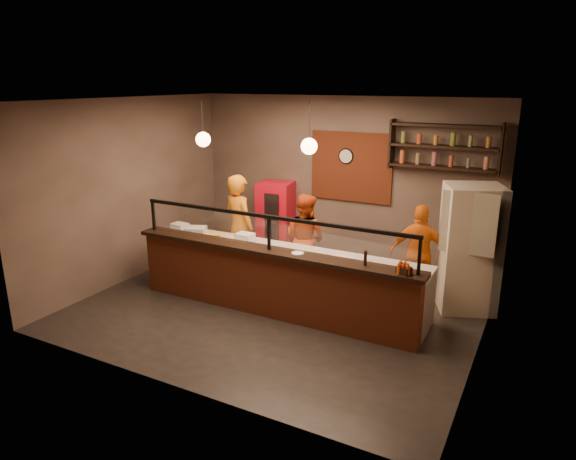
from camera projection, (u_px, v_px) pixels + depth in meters
The scene contains 29 objects.
floor at pixel (279, 307), 8.17m from camera, with size 6.00×6.00×0.00m, color black.
ceiling at pixel (278, 100), 7.27m from camera, with size 6.00×6.00×0.00m, color #3A302C.
wall_back at pixel (341, 182), 9.84m from camera, with size 6.00×6.00×0.00m, color #6F5C51.
wall_left at pixel (130, 190), 9.06m from camera, with size 5.00×5.00×0.00m, color #6F5C51.
wall_right at pixel (490, 237), 6.38m from camera, with size 5.00×5.00×0.00m, color #6F5C51.
wall_front at pixel (169, 259), 5.60m from camera, with size 6.00×6.00×0.00m, color #6F5C51.
brick_patch at pixel (351, 167), 9.64m from camera, with size 1.60×0.04×1.30m, color brown.
service_counter at pixel (270, 284), 7.77m from camera, with size 4.60×0.25×1.00m, color brown.
counter_ledge at pixel (269, 251), 7.62m from camera, with size 4.70×0.37×0.06m, color black.
worktop_cabinet at pixel (285, 278), 8.22m from camera, with size 4.60×0.75×0.85m, color gray.
worktop at pixel (285, 251), 8.09m from camera, with size 4.60×0.75×0.05m, color beige.
sneeze_guard at pixel (269, 229), 7.53m from camera, with size 4.50×0.05×0.52m.
wall_shelving at pixel (444, 147), 8.61m from camera, with size 1.84×0.28×0.85m.
wall_clock at pixel (346, 156), 9.62m from camera, with size 0.30×0.30×0.04m, color black.
pendant_left at pixel (203, 139), 8.29m from camera, with size 0.24×0.24×0.77m.
pendant_right at pixel (309, 146), 7.44m from camera, with size 0.24×0.24×0.77m.
cook_left at pixel (239, 227), 9.18m from camera, with size 0.69×0.45×1.90m, color orange.
cook_mid at pixel (305, 238), 9.02m from camera, with size 0.78×0.61×1.60m, color #C34112.
cook_right at pixel (420, 253), 8.24m from camera, with size 0.94×0.39×1.60m, color orange.
fridge at pixel (469, 248), 7.88m from camera, with size 0.82×0.77×1.97m, color beige.
red_cooler at pixel (276, 220), 10.34m from camera, with size 0.66×0.60×1.53m, color red.
pizza_dough at pixel (339, 260), 7.62m from camera, with size 0.49×0.49×0.01m, color #F2E1CD.
prep_tub_a at pixel (180, 227), 9.08m from camera, with size 0.27×0.22×0.14m, color white.
prep_tub_b at pixel (245, 238), 8.48m from camera, with size 0.28×0.23×0.14m, color white.
prep_tub_c at pixel (196, 232), 8.74m from camera, with size 0.34×0.27×0.17m, color silver.
rolling_pin at pixel (210, 235), 8.76m from camera, with size 0.06×0.06×0.36m, color gold.
condiment_caddy at pixel (404, 270), 6.65m from camera, with size 0.17×0.13×0.10m, color black.
pepper_mill at pixel (365, 258), 6.93m from camera, with size 0.05×0.05×0.21m, color black.
small_plate at pixel (298, 253), 7.42m from camera, with size 0.18×0.18×0.01m, color silver.
Camera 1 is at (3.62, -6.56, 3.48)m, focal length 32.00 mm.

